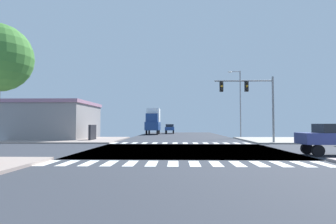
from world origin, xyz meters
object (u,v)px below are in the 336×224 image
(traffic_signal_mast, at_px, (250,94))
(street_lamp, at_px, (239,98))
(box_truck_queued_1, at_px, (153,121))
(sedan_farside_2, at_px, (170,128))
(bank_building, at_px, (42,120))

(traffic_signal_mast, xyz_separation_m, street_lamp, (1.41, 11.57, 0.68))
(traffic_signal_mast, bearing_deg, street_lamp, 83.07)
(traffic_signal_mast, xyz_separation_m, box_truck_queued_1, (-11.51, 25.41, -2.18))
(street_lamp, height_order, sedan_farside_2, street_lamp)
(box_truck_queued_1, bearing_deg, street_lamp, 133.04)
(sedan_farside_2, bearing_deg, street_lamp, 119.10)
(sedan_farside_2, distance_m, box_truck_queued_1, 5.20)
(street_lamp, bearing_deg, traffic_signal_mast, -96.93)
(bank_building, bearing_deg, street_lamp, 8.54)
(traffic_signal_mast, bearing_deg, sedan_farside_2, 106.15)
(traffic_signal_mast, distance_m, street_lamp, 11.68)
(bank_building, xyz_separation_m, sedan_farside_2, (15.63, 21.66, -1.22))
(traffic_signal_mast, height_order, bank_building, traffic_signal_mast)
(sedan_farside_2, relative_size, box_truck_queued_1, 0.60)
(street_lamp, bearing_deg, bank_building, -171.46)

